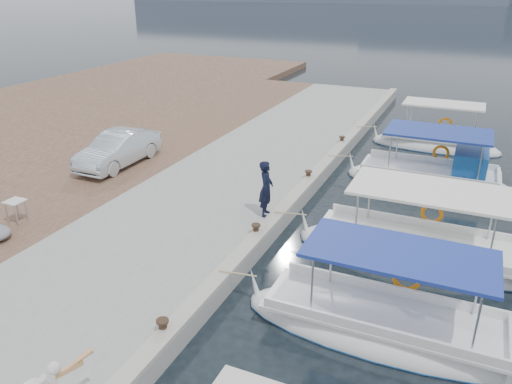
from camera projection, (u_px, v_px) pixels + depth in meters
ground at (246, 275)px, 13.90m from camera, size 400.00×400.00×0.00m
concrete_quay at (230, 188)px, 19.13m from camera, size 6.00×40.00×0.50m
quay_curb at (299, 192)px, 17.97m from camera, size 0.44×40.00×0.12m
cobblestone_strip at (124, 169)px, 20.99m from camera, size 4.00×40.00×0.50m
fishing_caique_b at (383, 330)px, 11.55m from camera, size 6.75×2.12×2.83m
fishing_caique_c at (413, 254)px, 14.75m from camera, size 7.08×2.45×2.83m
fishing_caique_d at (430, 180)px, 19.99m from camera, size 6.51×2.56×2.83m
fishing_caique_e at (435, 146)px, 24.38m from camera, size 6.08×2.00×2.83m
mooring_bollards at (256, 228)px, 15.02m from camera, size 0.28×20.28×0.33m
fisherman at (266, 189)px, 15.98m from camera, size 0.59×0.76×1.86m
parked_car at (118, 149)px, 20.48m from camera, size 1.48×4.19×1.38m
folding_table at (16, 207)px, 15.67m from camera, size 0.55×0.55×0.73m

